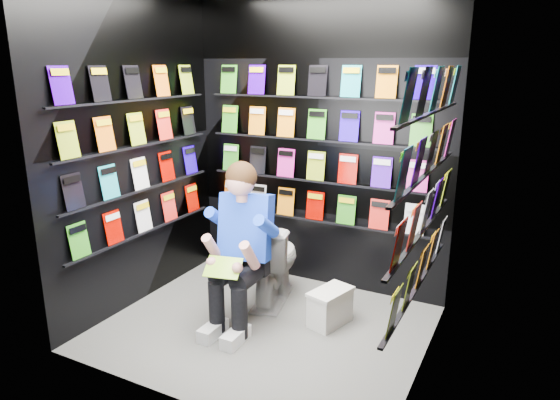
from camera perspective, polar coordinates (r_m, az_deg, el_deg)
The scene contains 13 objects.
floor at distance 4.04m, azimuth -1.83°, elevation -14.36°, with size 2.40×2.40×0.00m, color #5A5A57.
wall_back at distance 4.47m, azimuth 4.33°, elevation 6.25°, with size 2.40×0.04×2.60m, color black.
wall_front at distance 2.78m, azimuth -12.16°, elevation 0.31°, with size 2.40×0.04×2.60m, color black.
wall_left at distance 4.29m, azimuth -16.18°, elevation 5.31°, with size 0.04×2.00×2.60m, color black.
wall_right at distance 3.18m, azimuth 17.20°, elevation 1.88°, with size 0.04×2.00×2.60m, color black.
comics_back at distance 4.44m, azimuth 4.17°, elevation 6.26°, with size 2.10×0.06×1.37m, color orange, non-canonical shape.
comics_left at distance 4.27m, azimuth -15.89°, elevation 5.35°, with size 0.06×1.70×1.37m, color orange, non-canonical shape.
comics_right at distance 3.19m, azimuth 16.68°, elevation 2.03°, with size 0.06×1.70×1.37m, color orange, non-canonical shape.
toilet at distance 4.32m, azimuth -1.02°, elevation -6.93°, with size 0.42×0.75×0.73m, color white.
longbox at distance 4.05m, azimuth 5.76°, elevation -12.23°, with size 0.19×0.35×0.26m, color silver.
longbox_lid at distance 3.99m, azimuth 5.81°, elevation -10.38°, with size 0.21×0.37×0.03m, color silver.
reader at distance 3.86m, azimuth -3.73°, elevation -3.22°, with size 0.53×0.77×1.42m, color #1437C5, non-canonical shape.
held_comic at distance 3.66m, azimuth -6.52°, elevation -7.66°, with size 0.27×0.01×0.18m, color green.
Camera 1 is at (1.73, -3.06, 2.01)m, focal length 32.00 mm.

